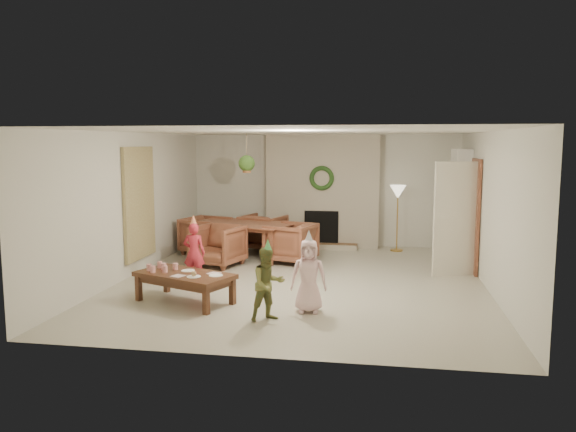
% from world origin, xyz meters
% --- Properties ---
extents(floor, '(7.00, 7.00, 0.00)m').
position_xyz_m(floor, '(0.00, 0.00, 0.00)').
color(floor, '#B7B29E').
rests_on(floor, ground).
extents(ceiling, '(7.00, 7.00, 0.00)m').
position_xyz_m(ceiling, '(0.00, 0.00, 2.50)').
color(ceiling, white).
rests_on(ceiling, wall_back).
extents(wall_back, '(7.00, 0.00, 7.00)m').
position_xyz_m(wall_back, '(0.00, 3.50, 1.25)').
color(wall_back, silver).
rests_on(wall_back, floor).
extents(wall_front, '(7.00, 0.00, 7.00)m').
position_xyz_m(wall_front, '(0.00, -3.50, 1.25)').
color(wall_front, silver).
rests_on(wall_front, floor).
extents(wall_left, '(0.00, 7.00, 7.00)m').
position_xyz_m(wall_left, '(-3.00, 0.00, 1.25)').
color(wall_left, silver).
rests_on(wall_left, floor).
extents(wall_right, '(0.00, 7.00, 7.00)m').
position_xyz_m(wall_right, '(3.00, 0.00, 1.25)').
color(wall_right, silver).
rests_on(wall_right, floor).
extents(fireplace_mass, '(2.50, 0.40, 2.50)m').
position_xyz_m(fireplace_mass, '(0.00, 3.30, 1.25)').
color(fireplace_mass, '#562E16').
rests_on(fireplace_mass, floor).
extents(fireplace_hearth, '(1.60, 0.30, 0.12)m').
position_xyz_m(fireplace_hearth, '(0.00, 2.95, 0.06)').
color(fireplace_hearth, '#5B3319').
rests_on(fireplace_hearth, floor).
extents(fireplace_firebox, '(0.75, 0.12, 0.75)m').
position_xyz_m(fireplace_firebox, '(0.00, 3.12, 0.45)').
color(fireplace_firebox, black).
rests_on(fireplace_firebox, floor).
extents(fireplace_wreath, '(0.54, 0.10, 0.54)m').
position_xyz_m(fireplace_wreath, '(0.00, 3.07, 1.55)').
color(fireplace_wreath, '#1E4319').
rests_on(fireplace_wreath, fireplace_mass).
extents(floor_lamp_base, '(0.27, 0.27, 0.03)m').
position_xyz_m(floor_lamp_base, '(1.65, 3.00, 0.01)').
color(floor_lamp_base, gold).
rests_on(floor_lamp_base, floor).
extents(floor_lamp_post, '(0.03, 0.03, 1.28)m').
position_xyz_m(floor_lamp_post, '(1.65, 3.00, 0.66)').
color(floor_lamp_post, gold).
rests_on(floor_lamp_post, floor).
extents(floor_lamp_shade, '(0.34, 0.34, 0.28)m').
position_xyz_m(floor_lamp_shade, '(1.65, 3.00, 1.28)').
color(floor_lamp_shade, beige).
rests_on(floor_lamp_shade, floor_lamp_post).
extents(bookshelf_carcass, '(0.30, 1.00, 2.20)m').
position_xyz_m(bookshelf_carcass, '(2.84, 2.30, 1.10)').
color(bookshelf_carcass, white).
rests_on(bookshelf_carcass, floor).
extents(bookshelf_shelf_a, '(0.30, 0.92, 0.03)m').
position_xyz_m(bookshelf_shelf_a, '(2.82, 2.30, 0.45)').
color(bookshelf_shelf_a, white).
rests_on(bookshelf_shelf_a, bookshelf_carcass).
extents(bookshelf_shelf_b, '(0.30, 0.92, 0.03)m').
position_xyz_m(bookshelf_shelf_b, '(2.82, 2.30, 0.85)').
color(bookshelf_shelf_b, white).
rests_on(bookshelf_shelf_b, bookshelf_carcass).
extents(bookshelf_shelf_c, '(0.30, 0.92, 0.03)m').
position_xyz_m(bookshelf_shelf_c, '(2.82, 2.30, 1.25)').
color(bookshelf_shelf_c, white).
rests_on(bookshelf_shelf_c, bookshelf_carcass).
extents(bookshelf_shelf_d, '(0.30, 0.92, 0.03)m').
position_xyz_m(bookshelf_shelf_d, '(2.82, 2.30, 1.65)').
color(bookshelf_shelf_d, white).
rests_on(bookshelf_shelf_d, bookshelf_carcass).
extents(books_row_lower, '(0.20, 0.40, 0.24)m').
position_xyz_m(books_row_lower, '(2.80, 2.15, 0.59)').
color(books_row_lower, '#B03220').
rests_on(books_row_lower, bookshelf_shelf_a).
extents(books_row_mid, '(0.20, 0.44, 0.24)m').
position_xyz_m(books_row_mid, '(2.80, 2.35, 0.99)').
color(books_row_mid, '#274A90').
rests_on(books_row_mid, bookshelf_shelf_b).
extents(books_row_upper, '(0.20, 0.36, 0.22)m').
position_xyz_m(books_row_upper, '(2.80, 2.20, 1.38)').
color(books_row_upper, gold).
rests_on(books_row_upper, bookshelf_shelf_c).
extents(door_frame, '(0.05, 0.86, 2.04)m').
position_xyz_m(door_frame, '(2.96, 1.20, 1.02)').
color(door_frame, brown).
rests_on(door_frame, floor).
extents(door_leaf, '(0.77, 0.32, 2.00)m').
position_xyz_m(door_leaf, '(2.58, 0.82, 1.00)').
color(door_leaf, beige).
rests_on(door_leaf, floor).
extents(curtain_panel, '(0.06, 1.20, 2.00)m').
position_xyz_m(curtain_panel, '(-2.96, 0.20, 1.25)').
color(curtain_panel, '#BEB886').
rests_on(curtain_panel, wall_left).
extents(dining_table, '(2.26, 1.67, 0.71)m').
position_xyz_m(dining_table, '(-1.48, 1.76, 0.35)').
color(dining_table, brown).
rests_on(dining_table, floor).
extents(dining_chair_near, '(1.05, 1.07, 0.78)m').
position_xyz_m(dining_chair_near, '(-1.74, 0.92, 0.39)').
color(dining_chair_near, brown).
rests_on(dining_chair_near, floor).
extents(dining_chair_far, '(1.05, 1.07, 0.78)m').
position_xyz_m(dining_chair_far, '(-1.21, 2.61, 0.39)').
color(dining_chair_far, brown).
rests_on(dining_chair_far, floor).
extents(dining_chair_left, '(1.07, 1.05, 0.78)m').
position_xyz_m(dining_chair_left, '(-2.32, 2.02, 0.39)').
color(dining_chair_left, brown).
rests_on(dining_chair_left, floor).
extents(dining_chair_right, '(1.07, 1.05, 0.78)m').
position_xyz_m(dining_chair_right, '(-0.42, 1.44, 0.39)').
color(dining_chair_right, brown).
rests_on(dining_chair_right, floor).
extents(hanging_plant_cord, '(0.01, 0.01, 0.70)m').
position_xyz_m(hanging_plant_cord, '(-1.30, 1.50, 2.15)').
color(hanging_plant_cord, tan).
rests_on(hanging_plant_cord, ceiling).
extents(hanging_plant_pot, '(0.16, 0.16, 0.12)m').
position_xyz_m(hanging_plant_pot, '(-1.30, 1.50, 1.80)').
color(hanging_plant_pot, '#94582F').
rests_on(hanging_plant_pot, hanging_plant_cord).
extents(hanging_plant_foliage, '(0.32, 0.32, 0.32)m').
position_xyz_m(hanging_plant_foliage, '(-1.30, 1.50, 1.92)').
color(hanging_plant_foliage, '#2F551C').
rests_on(hanging_plant_foliage, hanging_plant_pot).
extents(coffee_table_top, '(1.59, 1.21, 0.07)m').
position_xyz_m(coffee_table_top, '(-1.50, -1.57, 0.41)').
color(coffee_table_top, '#522F1B').
rests_on(coffee_table_top, floor).
extents(coffee_table_apron, '(1.45, 1.07, 0.09)m').
position_xyz_m(coffee_table_apron, '(-1.50, -1.57, 0.33)').
color(coffee_table_apron, '#522F1B').
rests_on(coffee_table_apron, floor).
extents(coffee_leg_fl, '(0.10, 0.10, 0.37)m').
position_xyz_m(coffee_leg_fl, '(-2.21, -1.59, 0.19)').
color(coffee_leg_fl, '#522F1B').
rests_on(coffee_leg_fl, floor).
extents(coffee_leg_fr, '(0.10, 0.10, 0.37)m').
position_xyz_m(coffee_leg_fr, '(-1.01, -2.09, 0.19)').
color(coffee_leg_fr, '#522F1B').
rests_on(coffee_leg_fr, floor).
extents(coffee_leg_bl, '(0.10, 0.10, 0.37)m').
position_xyz_m(coffee_leg_bl, '(-1.98, -1.05, 0.19)').
color(coffee_leg_bl, '#522F1B').
rests_on(coffee_leg_bl, floor).
extents(coffee_leg_br, '(0.10, 0.10, 0.37)m').
position_xyz_m(coffee_leg_br, '(-0.79, -1.55, 0.19)').
color(coffee_leg_br, '#522F1B').
rests_on(coffee_leg_br, floor).
extents(cup_a, '(0.10, 0.10, 0.10)m').
position_xyz_m(cup_a, '(-2.07, -1.51, 0.49)').
color(cup_a, white).
rests_on(cup_a, coffee_table_top).
extents(cup_b, '(0.10, 0.10, 0.10)m').
position_xyz_m(cup_b, '(-1.98, -1.31, 0.49)').
color(cup_b, white).
rests_on(cup_b, coffee_table_top).
extents(cup_c, '(0.10, 0.10, 0.10)m').
position_xyz_m(cup_c, '(-1.97, -1.61, 0.49)').
color(cup_c, white).
rests_on(cup_c, coffee_table_top).
extents(cup_d, '(0.10, 0.10, 0.10)m').
position_xyz_m(cup_d, '(-1.88, -1.41, 0.49)').
color(cup_d, white).
rests_on(cup_d, coffee_table_top).
extents(cup_e, '(0.10, 0.10, 0.10)m').
position_xyz_m(cup_e, '(-1.79, -1.59, 0.49)').
color(cup_e, white).
rests_on(cup_e, coffee_table_top).
extents(cup_f, '(0.10, 0.10, 0.10)m').
position_xyz_m(cup_f, '(-1.71, -1.39, 0.49)').
color(cup_f, white).
rests_on(cup_f, coffee_table_top).
extents(plate_a, '(0.26, 0.26, 0.01)m').
position_xyz_m(plate_a, '(-1.50, -1.43, 0.44)').
color(plate_a, white).
rests_on(plate_a, coffee_table_top).
extents(plate_b, '(0.26, 0.26, 0.01)m').
position_xyz_m(plate_b, '(-1.29, -1.78, 0.44)').
color(plate_b, white).
rests_on(plate_b, coffee_table_top).
extents(plate_c, '(0.26, 0.26, 0.01)m').
position_xyz_m(plate_c, '(-1.00, -1.66, 0.44)').
color(plate_c, white).
rests_on(plate_c, coffee_table_top).
extents(food_scoop, '(0.10, 0.10, 0.08)m').
position_xyz_m(food_scoop, '(-1.29, -1.78, 0.49)').
color(food_scoop, tan).
rests_on(food_scoop, plate_b).
extents(napkin_left, '(0.22, 0.22, 0.01)m').
position_xyz_m(napkin_left, '(-1.52, -1.77, 0.44)').
color(napkin_left, '#D9A0A8').
rests_on(napkin_left, coffee_table_top).
extents(napkin_right, '(0.22, 0.22, 0.01)m').
position_xyz_m(napkin_right, '(-1.07, -1.54, 0.44)').
color(napkin_right, '#D9A0A8').
rests_on(napkin_right, coffee_table_top).
extents(child_red, '(0.37, 0.25, 1.01)m').
position_xyz_m(child_red, '(-1.75, -0.41, 0.50)').
color(child_red, '#BB2836').
rests_on(child_red, floor).
extents(party_hat_red, '(0.17, 0.17, 0.19)m').
position_xyz_m(party_hat_red, '(-1.75, -0.41, 1.05)').
color(party_hat_red, '#EDC04F').
rests_on(party_hat_red, child_red).
extents(child_plaid, '(0.60, 0.58, 0.97)m').
position_xyz_m(child_plaid, '(-0.13, -2.19, 0.49)').
color(child_plaid, olive).
rests_on(child_plaid, floor).
extents(party_hat_plaid, '(0.14, 0.14, 0.16)m').
position_xyz_m(party_hat_plaid, '(-0.13, -2.19, 1.01)').
color(party_hat_plaid, '#53C362').
rests_on(party_hat_plaid, child_plaid).
extents(child_pink, '(0.52, 0.37, 1.02)m').
position_xyz_m(child_pink, '(0.35, -1.74, 0.51)').
color(child_pink, '#FECBD0').
rests_on(child_pink, floor).
extents(party_hat_pink, '(0.14, 0.14, 0.18)m').
position_xyz_m(party_hat_pink, '(0.35, -1.74, 1.06)').
color(party_hat_pink, silver).
rests_on(party_hat_pink, child_pink).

